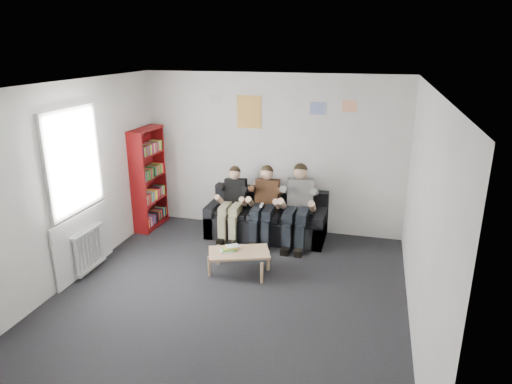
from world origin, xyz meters
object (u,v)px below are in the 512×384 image
(bookshelf, at_px, (149,179))
(coffee_table, at_px, (239,254))
(person_right, at_px, (298,207))
(person_left, at_px, (232,203))
(person_middle, at_px, (264,205))
(sofa, at_px, (267,220))

(bookshelf, bearing_deg, coffee_table, -30.13)
(person_right, bearing_deg, bookshelf, 169.09)
(person_left, relative_size, person_middle, 0.96)
(bookshelf, distance_m, coffee_table, 2.49)
(coffee_table, bearing_deg, person_middle, 86.84)
(sofa, bearing_deg, person_middle, -90.00)
(bookshelf, height_order, coffee_table, bookshelf)
(person_left, distance_m, person_middle, 0.55)
(coffee_table, bearing_deg, person_left, 111.49)
(person_left, height_order, person_right, person_right)
(coffee_table, distance_m, person_right, 1.42)
(coffee_table, height_order, person_middle, person_middle)
(coffee_table, xyz_separation_m, person_right, (0.62, 1.23, 0.34))
(person_left, xyz_separation_m, person_right, (1.11, -0.01, 0.04))
(coffee_table, bearing_deg, person_right, 63.15)
(sofa, height_order, person_left, person_left)
(sofa, distance_m, person_left, 0.67)
(bookshelf, distance_m, person_middle, 2.12)
(person_middle, bearing_deg, person_right, -1.90)
(person_middle, relative_size, person_right, 0.95)
(sofa, relative_size, bookshelf, 1.12)
(sofa, xyz_separation_m, bookshelf, (-2.10, -0.11, 0.61))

